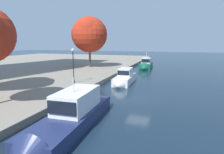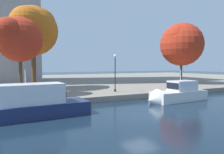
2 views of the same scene
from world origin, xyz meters
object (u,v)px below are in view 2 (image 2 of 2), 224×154
object	(u,v)px
tree_3	(33,28)
motor_yacht_2	(176,95)
motor_yacht_1	(14,110)
tree_2	(17,38)
tree_1	(181,43)
mooring_bollard_0	(66,95)
lamp_post	(115,69)

from	to	relation	value
tree_3	motor_yacht_2	bearing A→B (deg)	-46.62
motor_yacht_1	motor_yacht_2	distance (m)	16.05
tree_2	motor_yacht_1	bearing A→B (deg)	-94.15
motor_yacht_2	tree_2	bearing A→B (deg)	-28.86
motor_yacht_1	tree_1	distance (m)	31.23
motor_yacht_2	mooring_bollard_0	xyz separation A→B (m)	(-11.27, 3.69, 0.32)
motor_yacht_2	tree_1	xyz separation A→B (m)	(12.05, 11.13, 7.49)
mooring_bollard_0	tree_3	bearing A→B (deg)	100.47
lamp_post	tree_2	size ratio (longest dim) A/B	0.54
mooring_bollard_0	tree_2	distance (m)	8.38
motor_yacht_2	lamp_post	size ratio (longest dim) A/B	1.66
tree_3	motor_yacht_1	bearing A→B (deg)	-101.49
tree_3	tree_1	bearing A→B (deg)	-6.35
tree_2	motor_yacht_2	bearing A→B (deg)	-26.88
motor_yacht_2	mooring_bollard_0	world-z (taller)	motor_yacht_2
tree_3	tree_2	bearing A→B (deg)	-110.67
tree_3	mooring_bollard_0	bearing A→B (deg)	-79.53
motor_yacht_2	tree_3	bearing A→B (deg)	-48.60
motor_yacht_1	lamp_post	bearing A→B (deg)	-154.47
motor_yacht_1	tree_2	world-z (taller)	tree_2
mooring_bollard_0	tree_1	xyz separation A→B (m)	(23.32, 7.43, 7.16)
lamp_post	tree_3	bearing A→B (deg)	137.80
tree_1	tree_3	xyz separation A→B (m)	(-25.21, 2.81, 0.99)
lamp_post	mooring_bollard_0	bearing A→B (deg)	-161.58
lamp_post	tree_1	world-z (taller)	tree_1
motor_yacht_1	lamp_post	world-z (taller)	lamp_post
mooring_bollard_0	tree_1	world-z (taller)	tree_1
motor_yacht_2	mooring_bollard_0	bearing A→B (deg)	-20.12
motor_yacht_1	mooring_bollard_0	world-z (taller)	motor_yacht_1
motor_yacht_2	tree_3	xyz separation A→B (m)	(-13.16, 13.93, 8.47)
motor_yacht_1	motor_yacht_2	size ratio (longest dim) A/B	1.42
mooring_bollard_0	tree_2	world-z (taller)	tree_2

